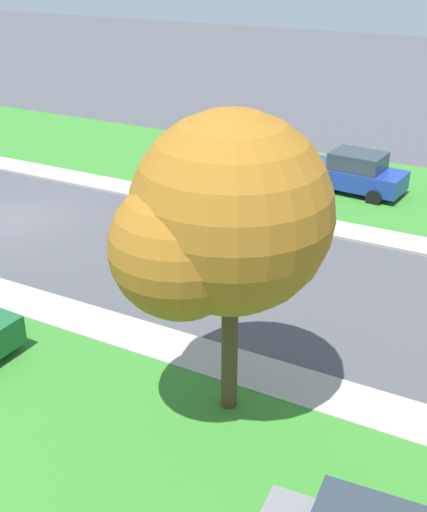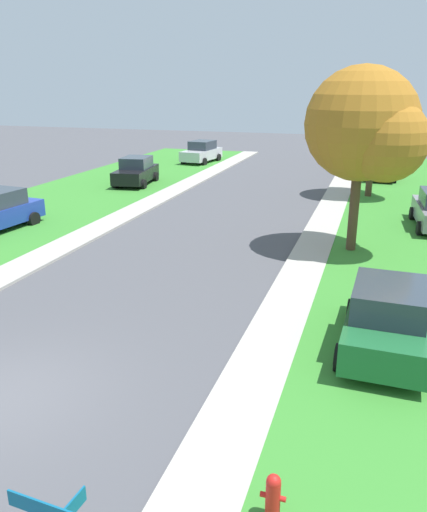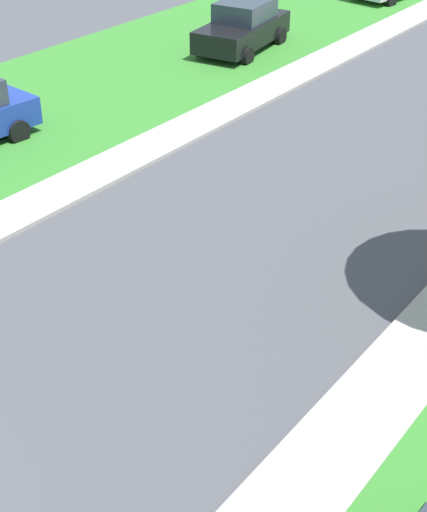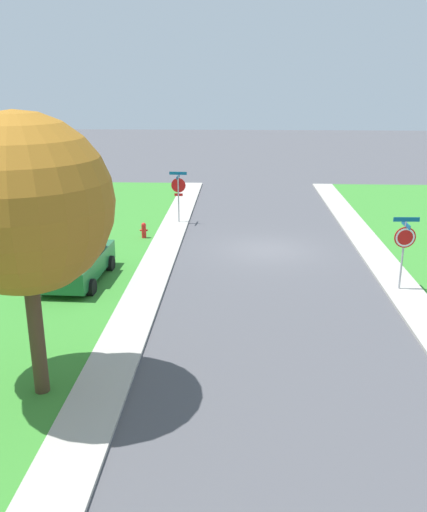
# 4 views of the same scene
# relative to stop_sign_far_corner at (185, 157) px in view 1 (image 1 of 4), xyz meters

# --- Properties ---
(ground_plane) EXTENTS (120.00, 120.00, 0.00)m
(ground_plane) POSITION_rel_stop_sign_far_corner_xyz_m (4.55, -4.86, -1.89)
(ground_plane) COLOR #4C4C51
(sidewalk_east) EXTENTS (1.40, 56.00, 0.10)m
(sidewalk_east) POSITION_rel_stop_sign_far_corner_xyz_m (9.25, 7.14, -1.84)
(sidewalk_east) COLOR #ADA89E
(sidewalk_east) RESTS_ON ground
(lawn_east) EXTENTS (8.00, 56.00, 0.08)m
(lawn_east) POSITION_rel_stop_sign_far_corner_xyz_m (13.95, 7.14, -1.85)
(lawn_east) COLOR #38842D
(lawn_east) RESTS_ON ground
(sidewalk_west) EXTENTS (1.40, 56.00, 0.10)m
(sidewalk_west) POSITION_rel_stop_sign_far_corner_xyz_m (-0.15, 7.14, -1.84)
(sidewalk_west) COLOR #ADA89E
(sidewalk_west) RESTS_ON ground
(lawn_west) EXTENTS (8.00, 56.00, 0.08)m
(lawn_west) POSITION_rel_stop_sign_far_corner_xyz_m (-4.85, 7.14, -1.85)
(lawn_west) COLOR #38842D
(lawn_west) RESTS_ON ground
(stop_sign_far_corner) EXTENTS (0.92, 0.92, 2.77)m
(stop_sign_far_corner) POSITION_rel_stop_sign_far_corner_xyz_m (0.00, 0.00, 0.00)
(stop_sign_far_corner) COLOR #9E9EA3
(stop_sign_far_corner) RESTS_ON ground
(car_blue_across_road) EXTENTS (2.31, 4.44, 1.76)m
(car_blue_across_road) POSITION_rel_stop_sign_far_corner_xyz_m (-4.24, 5.57, -1.01)
(car_blue_across_road) COLOR #1E389E
(car_blue_across_road) RESTS_ON ground
(tree_across_right) EXTENTS (4.37, 4.07, 6.80)m
(tree_across_right) POSITION_rel_stop_sign_far_corner_xyz_m (10.89, 7.19, 2.74)
(tree_across_right) COLOR #4C3823
(tree_across_right) RESTS_ON ground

